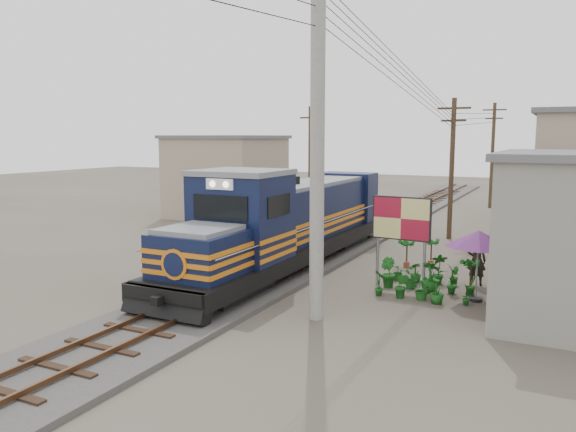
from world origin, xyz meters
The scene contains 14 objects.
ground centered at (0.00, 0.00, 0.00)m, with size 120.00×120.00×0.00m, color #473F35.
ballast centered at (0.00, 10.00, 0.08)m, with size 3.60×70.00×0.16m, color #595651.
track centered at (0.00, 10.00, 0.26)m, with size 1.15×70.00×0.12m.
locomotive centered at (0.00, 4.86, 1.71)m, with size 2.89×15.70×3.89m.
utility_pole_main centered at (3.50, -0.50, 5.00)m, with size 0.40×0.40×10.00m.
wooden_pole_mid centered at (4.50, 14.00, 3.68)m, with size 1.60×0.24×7.00m.
wooden_pole_far centered at (4.80, 28.00, 3.93)m, with size 1.60×0.24×7.50m.
wooden_pole_left centered at (-5.00, 18.00, 3.68)m, with size 1.60×0.24×7.00m.
power_lines centered at (-0.14, 8.49, 7.56)m, with size 9.65×19.00×3.30m.
shophouse_left centered at (-10.00, 16.00, 2.61)m, with size 6.30×6.30×5.20m.
billboard centered at (4.74, 3.80, 2.30)m, with size 2.03×0.28×3.13m.
market_umbrella centered at (7.31, 3.28, 1.98)m, with size 2.38×2.38×2.25m.
vendor centered at (7.02, 5.33, 0.87)m, with size 0.64×0.42×1.75m, color black.
plant_nursery centered at (5.52, 3.66, 0.43)m, with size 3.31×3.05×1.08m.
Camera 1 is at (9.61, -14.61, 5.12)m, focal length 35.00 mm.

